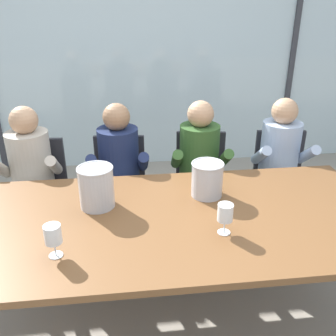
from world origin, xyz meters
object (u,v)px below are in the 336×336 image
at_px(person_olive_shirt, 200,166).
at_px(wine_glass_near_bucket, 225,214).
at_px(person_navy_polo, 119,170).
at_px(ice_bucket_primary, 207,179).
at_px(chair_near_curtain, 39,185).
at_px(person_beige_jumper, 31,174).
at_px(chair_right_of_center, 280,174).
at_px(dining_table, 175,225).
at_px(wine_glass_by_left_taster, 53,236).
at_px(person_pale_blue_shirt, 281,162).
at_px(chair_center, 200,176).
at_px(chair_left_of_center, 120,181).
at_px(ice_bucket_secondary, 96,186).

distance_m(person_olive_shirt, wine_glass_near_bucket, 1.06).
bearing_deg(person_navy_polo, ice_bucket_primary, -46.80).
height_order(chair_near_curtain, person_beige_jumper, person_beige_jumper).
bearing_deg(person_beige_jumper, chair_right_of_center, 0.17).
bearing_deg(dining_table, person_beige_jumper, 139.70).
bearing_deg(chair_near_curtain, person_olive_shirt, -2.44).
xyz_separation_m(person_navy_polo, wine_glass_by_left_taster, (-0.30, -1.13, 0.19)).
bearing_deg(person_navy_polo, chair_right_of_center, 5.38).
height_order(person_olive_shirt, person_pale_blue_shirt, same).
height_order(chair_center, wine_glass_near_bucket, wine_glass_near_bucket).
bearing_deg(wine_glass_by_left_taster, chair_center, 52.62).
distance_m(chair_left_of_center, person_navy_polo, 0.22).
bearing_deg(person_navy_polo, ice_bucket_secondary, -99.59).
xyz_separation_m(chair_center, person_beige_jumper, (-1.36, -0.16, 0.17)).
distance_m(person_navy_polo, ice_bucket_primary, 0.86).
distance_m(chair_center, person_navy_polo, 0.73).
xyz_separation_m(chair_near_curtain, chair_center, (1.35, 0.01, 0.00)).
height_order(person_navy_polo, wine_glass_near_bucket, person_navy_polo).
bearing_deg(ice_bucket_primary, ice_bucket_secondary, -175.29).
xyz_separation_m(dining_table, person_navy_polo, (-0.33, 0.85, -0.02)).
relative_size(ice_bucket_secondary, wine_glass_by_left_taster, 1.48).
bearing_deg(dining_table, chair_near_curtain, 134.68).
bearing_deg(wine_glass_near_bucket, wine_glass_by_left_taster, -173.82).
bearing_deg(dining_table, chair_right_of_center, 42.37).
distance_m(dining_table, person_pale_blue_shirt, 1.31).
distance_m(chair_left_of_center, ice_bucket_secondary, 0.91).
bearing_deg(ice_bucket_primary, chair_left_of_center, 126.72).
height_order(chair_left_of_center, wine_glass_near_bucket, wine_glass_near_bucket).
bearing_deg(ice_bucket_primary, chair_near_curtain, 147.92).
bearing_deg(person_olive_shirt, chair_left_of_center, 172.09).
distance_m(person_pale_blue_shirt, ice_bucket_primary, 1.00).
bearing_deg(wine_glass_near_bucket, chair_left_of_center, 115.75).
distance_m(chair_right_of_center, ice_bucket_primary, 1.15).
xyz_separation_m(person_beige_jumper, ice_bucket_secondary, (0.55, -0.67, 0.21)).
bearing_deg(person_beige_jumper, person_olive_shirt, -2.91).
bearing_deg(dining_table, person_navy_polo, 111.06).
distance_m(ice_bucket_primary, wine_glass_near_bucket, 0.42).
height_order(ice_bucket_primary, wine_glass_near_bucket, ice_bucket_primary).
xyz_separation_m(person_navy_polo, person_pale_blue_shirt, (1.33, 0.00, 0.00)).
distance_m(chair_near_curtain, ice_bucket_primary, 1.50).
height_order(chair_right_of_center, wine_glass_by_left_taster, wine_glass_by_left_taster).
relative_size(ice_bucket_secondary, wine_glass_near_bucket, 1.48).
relative_size(wine_glass_by_left_taster, wine_glass_near_bucket, 1.00).
height_order(chair_left_of_center, ice_bucket_secondary, ice_bucket_secondary).
bearing_deg(wine_glass_by_left_taster, ice_bucket_secondary, 68.70).
bearing_deg(wine_glass_near_bucket, person_olive_shirt, 85.71).
relative_size(person_olive_shirt, person_pale_blue_shirt, 1.00).
bearing_deg(chair_near_curtain, person_navy_polo, -8.79).
relative_size(person_pale_blue_shirt, ice_bucket_secondary, 4.63).
bearing_deg(ice_bucket_secondary, ice_bucket_primary, 4.71).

